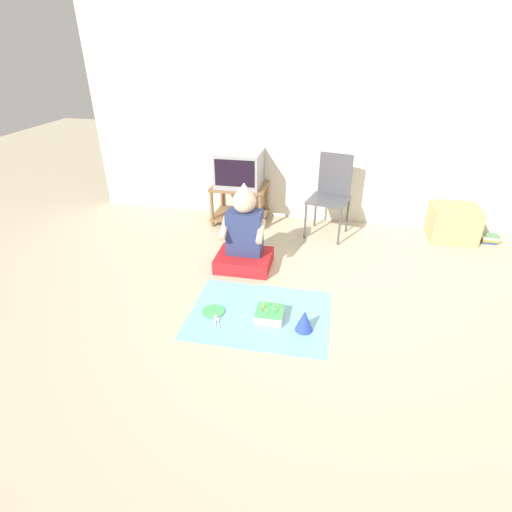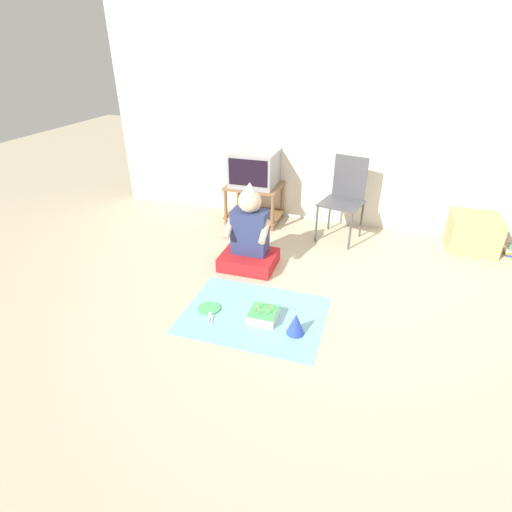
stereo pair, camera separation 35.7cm
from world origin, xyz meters
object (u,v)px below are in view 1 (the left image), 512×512
Objects in this scene: cardboard_box_stack at (453,223)px; birthday_cake at (270,314)px; folding_chair at (331,190)px; party_hat_blue at (304,320)px; book_pile at (490,238)px; tv at (239,169)px; person_seated at (244,239)px; paper_plate at (213,311)px.

cardboard_box_stack is 2.66m from birthday_cake.
party_hat_blue is (-0.11, -1.92, -0.43)m from folding_chair.
party_hat_blue is (0.29, -0.09, 0.05)m from birthday_cake.
book_pile is 2.95m from birthday_cake.
book_pile is at bearing -0.56° from tv.
tv reaches higher than birthday_cake.
cardboard_box_stack is at bearing -0.15° from tv.
tv is 2.70× the size of book_pile.
folding_chair is 4.08× the size of birthday_cake.
birthday_cake is (0.40, -0.84, -0.25)m from person_seated.
person_seated is 0.89m from paper_plate.
person_seated is at bearing 126.81° from party_hat_blue.
person_seated is 1.18m from party_hat_blue.
person_seated reaches higher than book_pile.
cardboard_box_stack is (2.53, -0.01, -0.49)m from tv.
tv reaches higher than paper_plate.
birthday_cake is at bearing 162.50° from party_hat_blue.
party_hat_blue is (-1.53, -2.02, -0.10)m from cardboard_box_stack.
paper_plate is (-0.09, -0.84, -0.29)m from person_seated.
tv is 1.21m from person_seated.
book_pile is 3.34m from paper_plate.
person_seated is at bearing -153.80° from cardboard_box_stack.
paper_plate is (0.21, -1.94, -0.68)m from tv.
paper_plate is at bearing -145.08° from book_pile.
tv reaches higher than book_pile.
cardboard_box_stack is (1.41, 0.11, -0.33)m from folding_chair.
cardboard_box_stack is at bearing 4.36° from folding_chair.
tv is 2.34m from party_hat_blue.
tv is at bearing 105.35° from person_seated.
tv reaches higher than person_seated.
folding_chair is 1.06× the size of person_seated.
tv is at bearing 174.13° from folding_chair.
tv is at bearing 116.17° from party_hat_blue.
party_hat_blue is at bearing -134.38° from book_pile.
cardboard_box_stack is 0.58× the size of person_seated.
folding_chair is 1.83× the size of cardboard_box_stack.
tv is at bearing 179.44° from book_pile.
folding_chair reaches higher than birthday_cake.
birthday_cake is at bearing -64.37° from person_seated.
book_pile is 2.80m from party_hat_blue.
tv is 2.07m from paper_plate.
birthday_cake is (-1.82, -1.93, -0.15)m from cardboard_box_stack.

